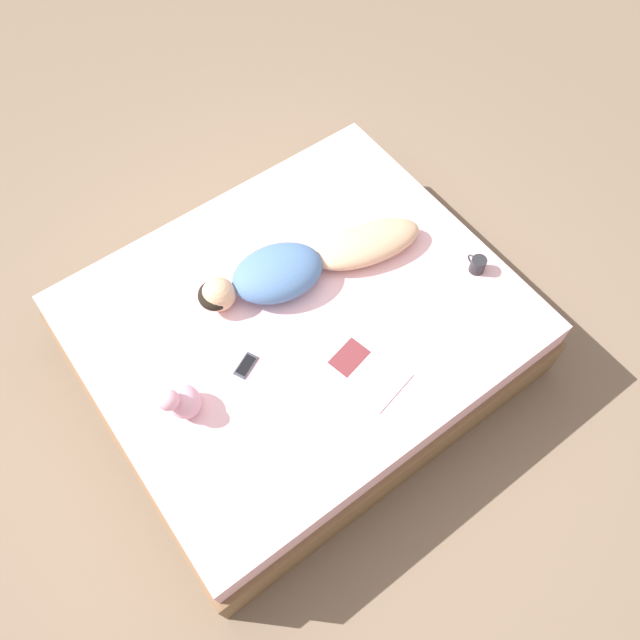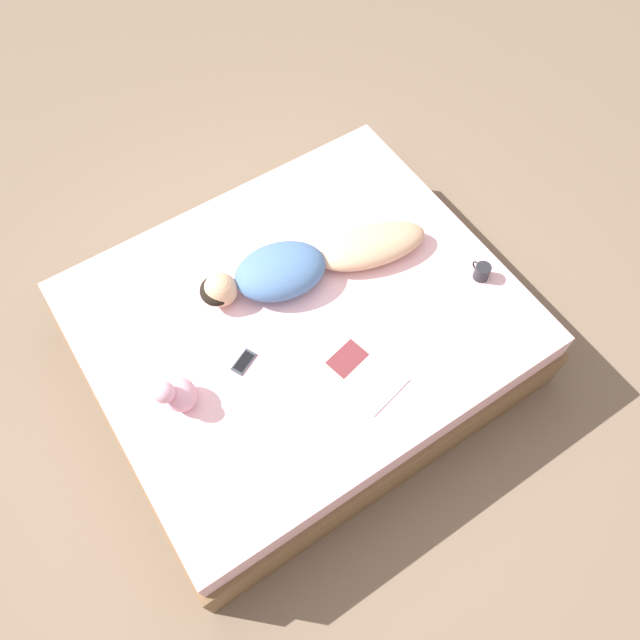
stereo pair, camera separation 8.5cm
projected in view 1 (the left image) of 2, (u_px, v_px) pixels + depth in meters
ground_plane at (301, 356)px, 3.84m from camera, size 12.00×12.00×0.00m
bed at (300, 335)px, 3.61m from camera, size 1.95×2.31×0.54m
person at (302, 265)px, 3.41m from camera, size 0.56×1.32×0.20m
open_magazine at (364, 369)px, 3.20m from camera, size 0.46×0.36×0.01m
coffee_mug at (478, 264)px, 3.46m from camera, size 0.12×0.09×0.10m
cell_phone at (246, 365)px, 3.20m from camera, size 0.12×0.16×0.01m
plush_toy at (181, 401)px, 3.01m from camera, size 0.18×0.20×0.24m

